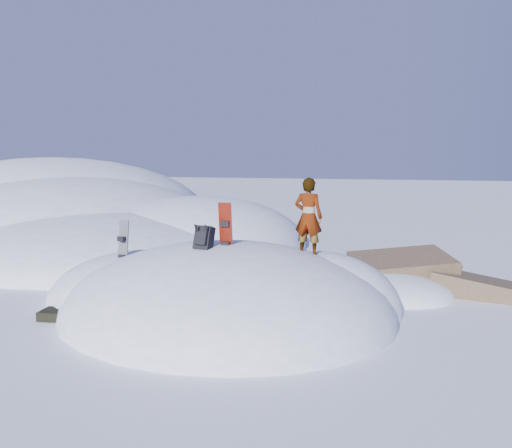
% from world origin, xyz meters
% --- Properties ---
extents(ground, '(120.00, 120.00, 0.00)m').
position_xyz_m(ground, '(0.00, 0.00, 0.00)').
color(ground, white).
rests_on(ground, ground).
extents(snow_mound, '(8.00, 6.00, 3.00)m').
position_xyz_m(snow_mound, '(-0.17, 0.24, 0.00)').
color(snow_mound, white).
rests_on(snow_mound, ground).
extents(snow_ridge, '(21.50, 18.50, 6.40)m').
position_xyz_m(snow_ridge, '(-10.43, 9.85, 0.00)').
color(snow_ridge, white).
rests_on(snow_ridge, ground).
extents(rock_outcrop, '(4.68, 4.41, 1.68)m').
position_xyz_m(rock_outcrop, '(3.72, 3.01, 0.01)').
color(rock_outcrop, brown).
rests_on(rock_outcrop, ground).
extents(snowboard_red, '(0.27, 0.21, 1.44)m').
position_xyz_m(snowboard_red, '(0.02, -0.07, 1.66)').
color(snowboard_red, '#B61D09').
rests_on(snowboard_red, snow_mound).
extents(snowboard_dark, '(0.29, 0.24, 1.36)m').
position_xyz_m(snowboard_dark, '(-2.48, 0.19, 1.21)').
color(snowboard_dark, black).
rests_on(snowboard_dark, snow_mound).
extents(backpack, '(0.39, 0.46, 0.56)m').
position_xyz_m(backpack, '(-0.32, -0.44, 1.67)').
color(backpack, black).
rests_on(backpack, snow_mound).
extents(gear_pile, '(0.89, 0.67, 0.24)m').
position_xyz_m(gear_pile, '(-3.15, -1.16, 0.12)').
color(gear_pile, black).
rests_on(gear_pile, ground).
extents(person, '(0.65, 0.48, 1.63)m').
position_xyz_m(person, '(1.61, 0.59, 2.03)').
color(person, slate).
rests_on(person, snow_mound).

